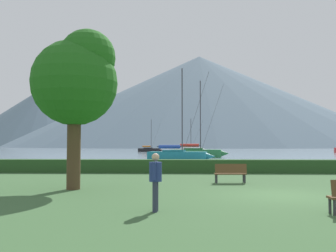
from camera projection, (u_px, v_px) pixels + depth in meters
name	position (u px, v px, depth m)	size (l,w,h in m)	color
ground_plane	(283.00, 196.00, 13.65)	(1000.00, 1000.00, 0.00)	#385B33
harbor_water	(190.00, 149.00, 150.39)	(320.00, 246.00, 0.00)	#8499A8
hedge_line	(237.00, 166.00, 24.66)	(80.00, 1.20, 0.89)	#284C23
sailboat_slip_2	(197.00, 152.00, 54.89)	(8.69, 3.49, 11.52)	#236B38
sailboat_slip_3	(189.00, 149.00, 98.55)	(8.39, 2.74, 8.92)	white
sailboat_slip_5	(178.00, 155.00, 43.15)	(8.01, 3.49, 10.94)	#19707A
sailboat_slip_7	(150.00, 150.00, 97.97)	(6.91, 3.21, 8.66)	black
park_bench_under_tree	(230.00, 172.00, 18.10)	(1.57, 0.55, 0.95)	brown
person_seated_viewer	(155.00, 177.00, 10.43)	(0.36, 0.57, 1.65)	#2D3347
park_tree	(77.00, 78.00, 15.78)	(3.69, 3.69, 6.86)	#4C3823
distant_hill_west_ridge	(45.00, 116.00, 410.03)	(184.38, 184.38, 67.21)	#4C6070
distant_hill_central_peak	(199.00, 101.00, 339.44)	(337.01, 337.01, 83.99)	#4C6070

